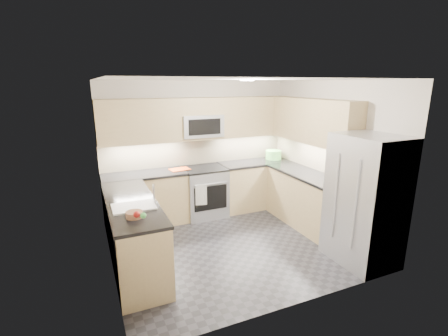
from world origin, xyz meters
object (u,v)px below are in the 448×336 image
refrigerator (365,200)px  fruit_basket (134,215)px  cutting_board (180,169)px  gas_range (204,192)px  utensil_bowl (273,155)px  microwave (201,126)px

refrigerator → fruit_basket: refrigerator is taller
cutting_board → fruit_basket: fruit_basket is taller
cutting_board → refrigerator: bearing=-52.3°
gas_range → fruit_basket: bearing=-129.8°
cutting_board → fruit_basket: size_ratio=1.77×
utensil_bowl → refrigerator: bearing=-92.1°
utensil_bowl → fruit_basket: size_ratio=1.63×
microwave → refrigerator: (1.45, -2.55, -0.80)m
gas_range → utensil_bowl: bearing=2.5°
refrigerator → cutting_board: refrigerator is taller
cutting_board → utensil_bowl: bearing=0.9°
microwave → fruit_basket: size_ratio=3.89×
microwave → refrigerator: 3.04m
gas_range → cutting_board: 0.67m
fruit_basket → refrigerator: bearing=-10.9°
fruit_basket → utensil_bowl: bearing=31.9°
refrigerator → cutting_board: size_ratio=5.22×
gas_range → microwave: (0.00, 0.12, 1.24)m
microwave → refrigerator: bearing=-60.4°
gas_range → fruit_basket: fruit_basket is taller
utensil_bowl → fruit_basket: bearing=-148.1°
gas_range → utensil_bowl: utensil_bowl is taller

